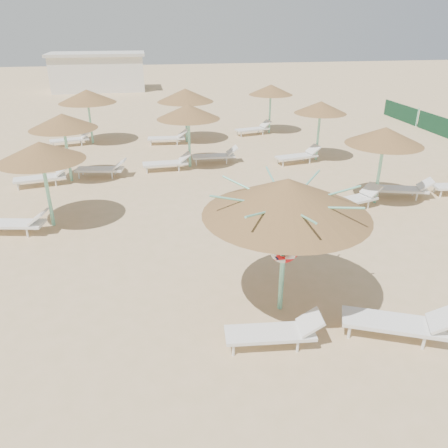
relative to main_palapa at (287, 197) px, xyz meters
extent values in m
plane|color=tan|center=(-0.44, 0.24, -2.66)|extent=(120.00, 120.00, 0.00)
cylinder|color=#80DEBC|center=(0.00, 0.00, -1.38)|extent=(0.11, 0.11, 2.56)
cone|color=olive|center=(0.00, 0.00, 0.01)|extent=(3.42, 3.42, 0.77)
cylinder|color=#80DEBC|center=(0.00, 0.00, -0.25)|extent=(0.20, 0.20, 0.12)
cylinder|color=#80DEBC|center=(0.79, 0.00, -0.03)|extent=(1.54, 0.04, 0.39)
cylinder|color=#80DEBC|center=(0.56, 0.56, -0.03)|extent=(1.12, 1.12, 0.39)
cylinder|color=#80DEBC|center=(0.00, 0.79, -0.03)|extent=(0.04, 1.54, 0.39)
cylinder|color=#80DEBC|center=(-0.56, 0.56, -0.03)|extent=(1.12, 1.12, 0.39)
cylinder|color=#80DEBC|center=(-0.79, 0.00, -0.03)|extent=(1.54, 0.04, 0.39)
cylinder|color=#80DEBC|center=(-0.56, -0.55, -0.03)|extent=(1.12, 1.12, 0.39)
cylinder|color=#80DEBC|center=(0.00, -0.79, -0.03)|extent=(0.04, 1.54, 0.39)
cylinder|color=#80DEBC|center=(0.56, -0.55, -0.03)|extent=(1.12, 1.12, 0.39)
torus|color=red|center=(0.00, -0.10, -1.12)|extent=(0.64, 0.15, 0.64)
cylinder|color=white|center=(-1.33, -1.32, -2.53)|extent=(0.06, 0.06, 0.26)
cylinder|color=white|center=(-1.28, -0.86, -2.53)|extent=(0.06, 0.06, 0.26)
cylinder|color=white|center=(-0.08, -1.44, -2.53)|extent=(0.06, 0.06, 0.26)
cylinder|color=white|center=(-0.04, -0.97, -2.53)|extent=(0.06, 0.06, 0.26)
cube|color=white|center=(-0.57, -1.16, -2.37)|extent=(1.81, 0.74, 0.07)
cube|color=white|center=(0.22, -1.23, -2.15)|extent=(0.50, 0.60, 0.34)
cylinder|color=white|center=(1.07, -1.24, -2.52)|extent=(0.06, 0.06, 0.29)
cylinder|color=white|center=(1.28, -0.76, -2.52)|extent=(0.06, 0.06, 0.29)
cylinder|color=white|center=(2.37, -1.80, -2.52)|extent=(0.06, 0.06, 0.29)
cylinder|color=white|center=(2.57, -1.32, -2.52)|extent=(0.06, 0.06, 0.29)
cube|color=white|center=(1.94, -1.33, -2.33)|extent=(2.08, 1.39, 0.08)
cube|color=white|center=(2.76, -1.69, -2.08)|extent=(0.71, 0.78, 0.38)
cylinder|color=#80DEBC|center=(-5.74, 5.49, -1.51)|extent=(0.11, 0.11, 2.30)
cone|color=olive|center=(-5.74, 5.49, -0.28)|extent=(2.53, 2.53, 0.57)
cylinder|color=#80DEBC|center=(-5.74, 5.49, -0.51)|extent=(0.20, 0.20, 0.12)
cylinder|color=white|center=(-6.35, 4.73, -2.52)|extent=(0.06, 0.06, 0.28)
cylinder|color=white|center=(-6.25, 5.22, -2.52)|extent=(0.06, 0.06, 0.28)
cube|color=white|center=(-6.84, 5.09, -2.34)|extent=(1.98, 0.98, 0.08)
cube|color=white|center=(-6.00, 4.92, -2.10)|extent=(0.59, 0.68, 0.36)
cylinder|color=#80DEBC|center=(-5.73, 9.74, -1.51)|extent=(0.11, 0.11, 2.30)
cone|color=olive|center=(-5.73, 9.74, -0.28)|extent=(2.56, 2.56, 0.58)
cylinder|color=#80DEBC|center=(-5.73, 9.74, -0.51)|extent=(0.20, 0.20, 0.12)
cylinder|color=white|center=(-7.57, 8.95, -2.52)|extent=(0.06, 0.06, 0.28)
cylinder|color=white|center=(-7.66, 9.44, -2.52)|extent=(0.06, 0.06, 0.28)
cylinder|color=white|center=(-6.24, 9.19, -2.52)|extent=(0.06, 0.06, 0.28)
cylinder|color=white|center=(-6.34, 9.69, -2.52)|extent=(0.06, 0.06, 0.28)
cube|color=white|center=(-6.83, 9.34, -2.34)|extent=(1.98, 0.96, 0.08)
cube|color=white|center=(-5.99, 9.49, -2.10)|extent=(0.59, 0.68, 0.36)
cylinder|color=white|center=(-5.46, 9.94, -2.52)|extent=(0.06, 0.06, 0.28)
cylinder|color=white|center=(-5.37, 10.43, -2.52)|extent=(0.06, 0.06, 0.28)
cylinder|color=white|center=(-4.14, 9.69, -2.52)|extent=(0.06, 0.06, 0.28)
cylinder|color=white|center=(-4.04, 10.19, -2.52)|extent=(0.06, 0.06, 0.28)
cube|color=white|center=(-4.63, 10.04, -2.34)|extent=(1.98, 0.96, 0.08)
cube|color=white|center=(-3.79, 9.89, -2.10)|extent=(0.59, 0.68, 0.36)
cylinder|color=#80DEBC|center=(-5.43, 15.74, -1.51)|extent=(0.11, 0.11, 2.30)
cone|color=olive|center=(-5.43, 15.74, -0.27)|extent=(2.87, 2.87, 0.65)
cylinder|color=#80DEBC|center=(-5.43, 15.74, -0.51)|extent=(0.20, 0.20, 0.12)
cylinder|color=white|center=(-7.25, 14.92, -2.52)|extent=(0.06, 0.06, 0.28)
cylinder|color=white|center=(-7.36, 15.40, -2.52)|extent=(0.06, 0.06, 0.28)
cylinder|color=white|center=(-5.93, 15.22, -2.52)|extent=(0.06, 0.06, 0.28)
cylinder|color=white|center=(-6.05, 15.71, -2.52)|extent=(0.06, 0.06, 0.28)
cube|color=white|center=(-6.53, 15.34, -2.34)|extent=(1.99, 1.03, 0.08)
cube|color=white|center=(-5.70, 15.53, -2.10)|extent=(0.61, 0.69, 0.36)
cylinder|color=#80DEBC|center=(-0.84, 10.79, -1.51)|extent=(0.11, 0.11, 2.30)
cone|color=olive|center=(-0.84, 10.79, -0.27)|extent=(2.68, 2.68, 0.60)
cylinder|color=#80DEBC|center=(-0.84, 10.79, -0.51)|extent=(0.20, 0.20, 0.12)
cylinder|color=white|center=(-2.73, 10.11, -2.52)|extent=(0.06, 0.06, 0.28)
cylinder|color=white|center=(-2.74, 10.61, -2.52)|extent=(0.06, 0.06, 0.28)
cylinder|color=white|center=(-1.38, 10.16, -2.52)|extent=(0.06, 0.06, 0.28)
cylinder|color=white|center=(-1.39, 10.66, -2.52)|extent=(0.06, 0.06, 0.28)
cube|color=white|center=(-1.94, 10.39, -2.34)|extent=(1.92, 0.68, 0.08)
cube|color=white|center=(-1.09, 10.42, -2.10)|extent=(0.50, 0.61, 0.36)
cylinder|color=white|center=(-0.54, 10.86, -2.52)|extent=(0.06, 0.06, 0.28)
cylinder|color=white|center=(-0.53, 11.36, -2.52)|extent=(0.06, 0.06, 0.28)
cylinder|color=white|center=(0.81, 10.82, -2.52)|extent=(0.06, 0.06, 0.28)
cylinder|color=white|center=(0.82, 11.32, -2.52)|extent=(0.06, 0.06, 0.28)
cube|color=white|center=(0.26, 11.09, -2.34)|extent=(1.92, 0.68, 0.08)
cube|color=white|center=(1.11, 11.06, -2.10)|extent=(0.50, 0.61, 0.36)
cylinder|color=#80DEBC|center=(-0.52, 15.19, -1.51)|extent=(0.11, 0.11, 2.30)
cone|color=olive|center=(-0.52, 15.19, -0.27)|extent=(2.89, 2.89, 0.65)
cylinder|color=#80DEBC|center=(-0.52, 15.19, -0.51)|extent=(0.20, 0.20, 0.12)
cylinder|color=white|center=(-2.44, 14.60, -2.52)|extent=(0.06, 0.06, 0.28)
cylinder|color=white|center=(-2.41, 15.10, -2.52)|extent=(0.06, 0.06, 0.28)
cylinder|color=white|center=(-1.09, 14.50, -2.52)|extent=(0.06, 0.06, 0.28)
cylinder|color=white|center=(-1.06, 15.00, -2.52)|extent=(0.06, 0.06, 0.28)
cube|color=white|center=(-1.62, 14.79, -2.34)|extent=(1.94, 0.75, 0.08)
cube|color=white|center=(-0.78, 14.73, -2.10)|extent=(0.53, 0.63, 0.36)
cylinder|color=#80DEBC|center=(5.13, 5.42, -1.51)|extent=(0.11, 0.11, 2.30)
cone|color=olive|center=(5.13, 5.42, -0.28)|extent=(2.56, 2.56, 0.58)
cylinder|color=#80DEBC|center=(5.13, 5.42, -0.51)|extent=(0.20, 0.20, 0.12)
cylinder|color=white|center=(3.34, 4.54, -2.52)|extent=(0.06, 0.06, 0.28)
cylinder|color=white|center=(3.19, 5.02, -2.52)|extent=(0.06, 0.06, 0.28)
cylinder|color=white|center=(4.63, 4.94, -2.52)|extent=(0.06, 0.06, 0.28)
cylinder|color=white|center=(4.48, 5.42, -2.52)|extent=(0.06, 0.06, 0.28)
cube|color=white|center=(4.03, 5.02, -2.34)|extent=(2.00, 1.15, 0.08)
cube|color=white|center=(4.84, 5.27, -2.10)|extent=(0.64, 0.72, 0.36)
cylinder|color=white|center=(5.39, 5.71, -2.52)|extent=(0.06, 0.06, 0.28)
cylinder|color=white|center=(5.54, 6.19, -2.52)|extent=(0.06, 0.06, 0.28)
cylinder|color=white|center=(6.68, 5.32, -2.52)|extent=(0.06, 0.06, 0.28)
cylinder|color=white|center=(6.83, 5.80, -2.52)|extent=(0.06, 0.06, 0.28)
cube|color=white|center=(6.23, 5.72, -2.34)|extent=(2.00, 1.15, 0.08)
cube|color=white|center=(7.04, 5.47, -2.10)|extent=(0.64, 0.72, 0.36)
cylinder|color=#80DEBC|center=(5.02, 10.79, -1.51)|extent=(0.11, 0.11, 2.30)
cone|color=olive|center=(5.02, 10.79, -0.29)|extent=(2.31, 2.31, 0.52)
cylinder|color=#80DEBC|center=(5.02, 10.79, -0.51)|extent=(0.20, 0.20, 0.12)
cylinder|color=white|center=(3.18, 10.00, -2.52)|extent=(0.06, 0.06, 0.28)
cylinder|color=white|center=(3.09, 10.49, -2.52)|extent=(0.06, 0.06, 0.28)
cylinder|color=white|center=(4.51, 10.25, -2.52)|extent=(0.06, 0.06, 0.28)
cylinder|color=white|center=(4.41, 10.74, -2.52)|extent=(0.06, 0.06, 0.28)
cube|color=white|center=(3.92, 10.39, -2.34)|extent=(1.98, 0.97, 0.08)
cube|color=white|center=(4.75, 10.55, -2.10)|extent=(0.59, 0.68, 0.36)
cylinder|color=#80DEBC|center=(4.33, 16.38, -1.51)|extent=(0.11, 0.11, 2.30)
cone|color=olive|center=(4.33, 16.38, -0.28)|extent=(2.43, 2.43, 0.55)
cylinder|color=#80DEBC|center=(4.33, 16.38, -0.51)|extent=(0.20, 0.20, 0.12)
cylinder|color=white|center=(2.51, 15.55, -2.52)|extent=(0.06, 0.06, 0.28)
cylinder|color=white|center=(2.40, 16.04, -2.52)|extent=(0.06, 0.06, 0.28)
cylinder|color=white|center=(3.82, 15.86, -2.52)|extent=(0.06, 0.06, 0.28)
cylinder|color=white|center=(3.71, 16.35, -2.52)|extent=(0.06, 0.06, 0.28)
cube|color=white|center=(3.23, 15.98, -2.34)|extent=(1.99, 1.04, 0.08)
cube|color=white|center=(4.06, 16.17, -2.10)|extent=(0.61, 0.70, 0.36)
cylinder|color=white|center=(7.73, 5.45, -2.52)|extent=(0.06, 0.06, 0.28)
cylinder|color=white|center=(7.80, 5.94, -2.52)|extent=(0.06, 0.06, 0.28)
cube|color=silver|center=(-6.44, 35.24, -1.16)|extent=(8.00, 4.00, 3.00)
cube|color=beige|center=(-6.44, 35.24, 0.46)|extent=(8.40, 4.40, 0.25)
cube|color=#1A4E32|center=(13.56, 14.24, -2.16)|extent=(0.08, 3.80, 1.00)
cube|color=#1A4E32|center=(13.56, 18.24, -2.16)|extent=(0.08, 3.80, 1.00)
cylinder|color=#80DEBC|center=(13.56, 16.34, -2.11)|extent=(0.08, 0.08, 1.10)
camera|label=1|loc=(-2.67, -7.72, 3.19)|focal=35.00mm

